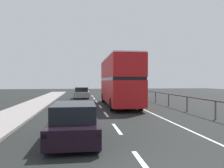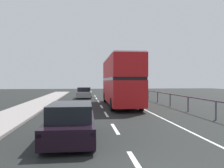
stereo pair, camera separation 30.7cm
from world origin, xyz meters
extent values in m
cube|color=silver|center=(0.00, 1.01, 0.00)|extent=(0.16, 2.38, 0.01)
cube|color=silver|center=(0.00, 5.62, 0.00)|extent=(0.16, 2.38, 0.01)
cube|color=silver|center=(0.00, 10.23, 0.00)|extent=(0.16, 2.38, 0.01)
cube|color=silver|center=(0.00, 14.84, 0.00)|extent=(0.16, 2.38, 0.01)
cube|color=silver|center=(0.00, 19.45, 0.00)|extent=(0.16, 2.38, 0.01)
cube|color=silver|center=(0.00, 24.06, 0.00)|extent=(0.16, 2.38, 0.01)
cube|color=silver|center=(0.00, 28.66, 0.00)|extent=(0.16, 2.38, 0.01)
cube|color=silver|center=(3.25, 9.00, 0.00)|extent=(0.12, 46.00, 0.01)
cube|color=#544B5A|center=(6.12, 9.00, 1.09)|extent=(0.08, 42.00, 0.08)
cylinder|color=#544B5A|center=(6.12, 7.25, 0.55)|extent=(0.10, 0.10, 1.09)
cylinder|color=#544B5A|center=(6.12, 10.75, 0.55)|extent=(0.10, 0.10, 1.09)
cylinder|color=#544B5A|center=(6.12, 14.25, 0.55)|extent=(0.10, 0.10, 1.09)
cylinder|color=#544B5A|center=(6.12, 17.75, 0.55)|extent=(0.10, 0.10, 1.09)
cylinder|color=#544B5A|center=(6.12, 21.25, 0.55)|extent=(0.10, 0.10, 1.09)
cylinder|color=#544B5A|center=(6.12, 24.75, 0.55)|extent=(0.10, 0.10, 1.09)
cylinder|color=#544B5A|center=(6.12, 28.25, 0.55)|extent=(0.10, 0.10, 1.09)
cube|color=red|center=(1.76, 15.23, 1.33)|extent=(2.53, 10.20, 1.97)
cube|color=black|center=(1.76, 15.23, 2.44)|extent=(2.55, 9.80, 0.24)
cube|color=red|center=(1.76, 15.23, 3.41)|extent=(2.53, 10.20, 1.71)
cube|color=silver|center=(1.76, 15.23, 4.32)|extent=(2.48, 10.00, 0.10)
cube|color=black|center=(1.81, 20.30, 1.43)|extent=(2.19, 0.06, 1.38)
cube|color=yellow|center=(1.81, 20.30, 3.84)|extent=(1.46, 0.05, 0.28)
cylinder|color=black|center=(0.68, 18.93, 0.50)|extent=(0.29, 1.00, 1.00)
cylinder|color=black|center=(2.91, 18.91, 0.50)|extent=(0.29, 1.00, 1.00)
cylinder|color=black|center=(0.61, 11.75, 0.50)|extent=(0.29, 1.00, 1.00)
cylinder|color=black|center=(2.83, 11.73, 0.50)|extent=(0.29, 1.00, 1.00)
cube|color=black|center=(-1.94, 3.96, 0.50)|extent=(1.79, 4.34, 0.65)
cube|color=black|center=(-1.94, 3.75, 1.12)|extent=(1.56, 2.39, 0.59)
cube|color=red|center=(-2.73, 1.83, 0.66)|extent=(0.16, 0.06, 0.12)
cube|color=red|center=(-1.17, 1.82, 0.66)|extent=(0.16, 0.06, 0.12)
cylinder|color=black|center=(-2.73, 5.43, 0.32)|extent=(0.20, 0.64, 0.64)
cylinder|color=black|center=(-1.13, 5.42, 0.32)|extent=(0.20, 0.64, 0.64)
cylinder|color=black|center=(-2.75, 2.50, 0.32)|extent=(0.20, 0.64, 0.64)
cylinder|color=black|center=(-1.15, 2.49, 0.32)|extent=(0.20, 0.64, 0.64)
cube|color=gray|center=(-1.56, 24.59, 0.54)|extent=(2.04, 4.36, 0.72)
cube|color=black|center=(-1.57, 24.38, 1.17)|extent=(1.72, 2.43, 0.55)
cube|color=red|center=(-2.48, 22.53, 0.72)|extent=(0.16, 0.07, 0.12)
cube|color=red|center=(-0.85, 22.45, 0.72)|extent=(0.16, 0.07, 0.12)
cylinder|color=black|center=(-2.33, 26.07, 0.32)|extent=(0.23, 0.65, 0.64)
cylinder|color=black|center=(-0.66, 25.99, 0.32)|extent=(0.23, 0.65, 0.64)
cylinder|color=black|center=(-2.47, 23.20, 0.32)|extent=(0.23, 0.65, 0.64)
cylinder|color=black|center=(-0.80, 23.12, 0.32)|extent=(0.23, 0.65, 0.64)
camera|label=1|loc=(-1.67, -4.71, 2.27)|focal=35.51mm
camera|label=2|loc=(-1.37, -4.75, 2.27)|focal=35.51mm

